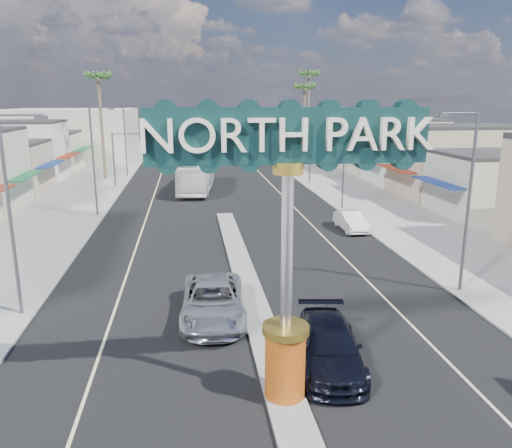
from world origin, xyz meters
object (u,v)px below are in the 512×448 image
object	(u,v)px
streetlight_l_far	(126,136)
traffic_signal_left	(130,149)
traffic_signal_right	(295,147)
palm_right_far	(309,79)
streetlight_r_far	(291,135)
streetlight_l_near	(13,206)
streetlight_r_near	(466,194)
city_bus	(197,174)
palm_right_mid	(305,91)
palm_left_far	(98,82)
car_parked_right	(351,221)
streetlight_l_mid	(95,156)
suv_right	(329,346)
suv_left	(213,301)
gateway_sign	(287,223)
streetlight_r_mid	(342,152)

from	to	relation	value
streetlight_l_far	traffic_signal_left	bearing A→B (deg)	-81.14
traffic_signal_right	palm_right_far	xyz separation A→B (m)	(5.82, 18.01, 8.11)
streetlight_l_far	palm_right_far	bearing A→B (deg)	21.46
traffic_signal_left	streetlight_r_far	distance (m)	21.20
traffic_signal_right	streetlight_l_near	xyz separation A→B (m)	(-19.62, -33.99, 0.79)
streetlight_l_near	streetlight_r_near	world-z (taller)	same
city_bus	streetlight_l_far	bearing A→B (deg)	134.61
city_bus	palm_right_mid	bearing A→B (deg)	51.17
palm_left_far	car_parked_right	size ratio (longest dim) A/B	3.05
traffic_signal_right	streetlight_l_mid	size ratio (longest dim) A/B	0.67
streetlight_r_near	palm_right_mid	bearing A→B (deg)	86.81
streetlight_r_far	palm_left_far	size ratio (longest dim) A/B	0.69
streetlight_l_mid	suv_right	xyz separation A→B (m)	(12.43, -26.14, -4.29)
traffic_signal_left	suv_left	size ratio (longest dim) A/B	1.00
gateway_sign	streetlight_r_far	xyz separation A→B (m)	(10.43, 50.02, -0.86)
streetlight_r_far	city_bus	bearing A→B (deg)	-139.20
streetlight_r_mid	car_parked_right	world-z (taller)	streetlight_r_mid
suv_left	palm_left_far	bearing A→B (deg)	107.42
traffic_signal_right	streetlight_l_mid	xyz separation A→B (m)	(-19.62, -13.99, 0.79)
gateway_sign	streetlight_r_mid	distance (m)	29.91
palm_right_far	car_parked_right	bearing A→B (deg)	-98.68
suv_left	car_parked_right	distance (m)	17.96
streetlight_l_mid	palm_right_far	distance (m)	41.53
palm_left_far	gateway_sign	bearing A→B (deg)	-74.85
streetlight_r_near	suv_right	size ratio (longest dim) A/B	1.67
streetlight_l_mid	streetlight_r_far	bearing A→B (deg)	46.52
streetlight_l_near	streetlight_l_mid	size ratio (longest dim) A/B	1.00
streetlight_l_mid	streetlight_l_far	size ratio (longest dim) A/B	1.00
suv_right	city_bus	bearing A→B (deg)	103.85
suv_left	gateway_sign	bearing A→B (deg)	-70.41
streetlight_l_far	streetlight_r_near	bearing A→B (deg)	-63.58
streetlight_l_far	palm_right_mid	distance (m)	24.41
streetlight_l_near	palm_right_mid	bearing A→B (deg)	63.01
car_parked_right	streetlight_l_near	bearing A→B (deg)	-147.80
streetlight_l_mid	city_bus	bearing A→B (deg)	53.24
streetlight_l_far	car_parked_right	world-z (taller)	streetlight_l_far
traffic_signal_left	streetlight_r_mid	xyz separation A→B (m)	(19.62, -13.99, 0.79)
city_bus	streetlight_l_mid	bearing A→B (deg)	-120.06
streetlight_l_near	city_bus	world-z (taller)	streetlight_l_near
streetlight_l_near	streetlight_r_far	size ratio (longest dim) A/B	1.00
streetlight_l_far	palm_right_far	world-z (taller)	palm_right_far
streetlight_l_near	streetlight_l_far	xyz separation A→B (m)	(0.00, 42.00, 0.00)
streetlight_l_near	traffic_signal_left	bearing A→B (deg)	87.90
streetlight_r_near	palm_right_mid	world-z (taller)	palm_right_mid
traffic_signal_left	palm_right_far	xyz separation A→B (m)	(24.18, 18.01, 8.11)
palm_right_far	car_parked_right	distance (m)	41.43
traffic_signal_right	palm_left_far	bearing A→B (deg)	164.85
streetlight_l_near	suv_left	distance (m)	9.55
palm_right_mid	suv_left	size ratio (longest dim) A/B	2.01
city_bus	streetlight_l_near	bearing A→B (deg)	-98.33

